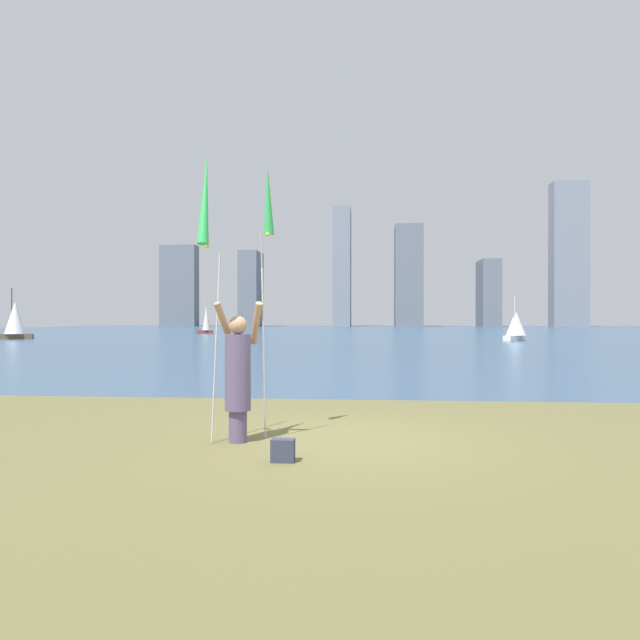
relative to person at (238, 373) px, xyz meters
The scene contains 14 objects.
ground 51.31m from the person, 88.36° to the left, with size 120.00×138.00×0.12m.
person is the anchor object (origin of this frame).
kite_flag_left 2.38m from the person, 128.43° to the right, with size 0.16×1.00×4.02m.
kite_flag_right 2.52m from the person, 54.36° to the left, with size 0.16×0.74×4.09m.
bag 1.62m from the person, 53.52° to the right, with size 0.29×0.18×0.28m.
sailboat_1 40.16m from the person, 71.33° to the left, with size 2.27×2.79×3.41m.
sailboat_3 57.23m from the person, 106.21° to the left, with size 1.76×0.98×4.07m.
sailboat_4 46.50m from the person, 125.61° to the left, with size 3.22×2.05×4.17m.
skyline_tower_0 113.43m from the person, 108.64° to the left, with size 7.09×3.36×16.00m.
skyline_tower_1 106.40m from the person, 101.45° to the left, with size 3.57×7.44×14.24m.
skyline_tower_2 108.06m from the person, 91.99° to the left, with size 3.29×7.49×22.81m.
skyline_tower_3 105.88m from the person, 85.19° to the left, with size 5.08×7.93×18.93m.
skyline_tower_4 107.00m from the person, 77.28° to the left, with size 3.36×7.83×12.30m.
skyline_tower_5 113.89m from the person, 70.04° to the left, with size 6.43×3.84×26.90m.
Camera 1 is at (0.45, -8.76, 1.80)m, focal length 33.50 mm.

